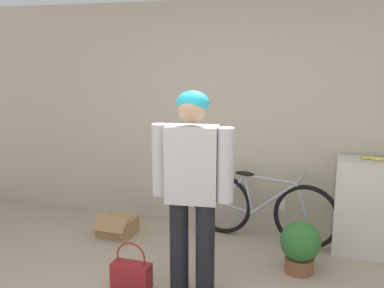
{
  "coord_description": "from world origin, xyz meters",
  "views": [
    {
      "loc": [
        1.14,
        -2.5,
        2.05
      ],
      "look_at": [
        0.02,
        0.8,
        1.32
      ],
      "focal_mm": 42.0,
      "sensor_mm": 36.0,
      "label": 1
    }
  ],
  "objects_px": {
    "bicycle": "(262,208)",
    "cardboard_box": "(118,226)",
    "handbag": "(131,274)",
    "person": "(192,180)",
    "banana": "(377,159)",
    "potted_plant": "(300,245)"
  },
  "relations": [
    {
      "from": "person",
      "to": "banana",
      "type": "relative_size",
      "value": 5.28
    },
    {
      "from": "person",
      "to": "handbag",
      "type": "bearing_deg",
      "value": 176.65
    },
    {
      "from": "cardboard_box",
      "to": "potted_plant",
      "type": "distance_m",
      "value": 2.06
    },
    {
      "from": "banana",
      "to": "potted_plant",
      "type": "bearing_deg",
      "value": -135.82
    },
    {
      "from": "banana",
      "to": "potted_plant",
      "type": "relative_size",
      "value": 0.66
    },
    {
      "from": "handbag",
      "to": "cardboard_box",
      "type": "height_order",
      "value": "handbag"
    },
    {
      "from": "handbag",
      "to": "potted_plant",
      "type": "xyz_separation_m",
      "value": [
        1.37,
        0.76,
        0.14
      ]
    },
    {
      "from": "bicycle",
      "to": "banana",
      "type": "xyz_separation_m",
      "value": [
        1.11,
        0.02,
        0.63
      ]
    },
    {
      "from": "bicycle",
      "to": "handbag",
      "type": "distance_m",
      "value": 1.66
    },
    {
      "from": "banana",
      "to": "cardboard_box",
      "type": "height_order",
      "value": "banana"
    },
    {
      "from": "potted_plant",
      "to": "person",
      "type": "bearing_deg",
      "value": -139.06
    },
    {
      "from": "person",
      "to": "cardboard_box",
      "type": "distance_m",
      "value": 1.8
    },
    {
      "from": "handbag",
      "to": "cardboard_box",
      "type": "relative_size",
      "value": 1.06
    },
    {
      "from": "handbag",
      "to": "bicycle",
      "type": "bearing_deg",
      "value": 56.54
    },
    {
      "from": "handbag",
      "to": "person",
      "type": "bearing_deg",
      "value": 5.12
    },
    {
      "from": "bicycle",
      "to": "banana",
      "type": "relative_size",
      "value": 4.98
    },
    {
      "from": "handbag",
      "to": "cardboard_box",
      "type": "bearing_deg",
      "value": 123.77
    },
    {
      "from": "person",
      "to": "handbag",
      "type": "height_order",
      "value": "person"
    },
    {
      "from": "person",
      "to": "handbag",
      "type": "distance_m",
      "value": 1.05
    },
    {
      "from": "bicycle",
      "to": "banana",
      "type": "distance_m",
      "value": 1.28
    },
    {
      "from": "potted_plant",
      "to": "handbag",
      "type": "bearing_deg",
      "value": -150.87
    },
    {
      "from": "bicycle",
      "to": "cardboard_box",
      "type": "bearing_deg",
      "value": -159.41
    }
  ]
}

